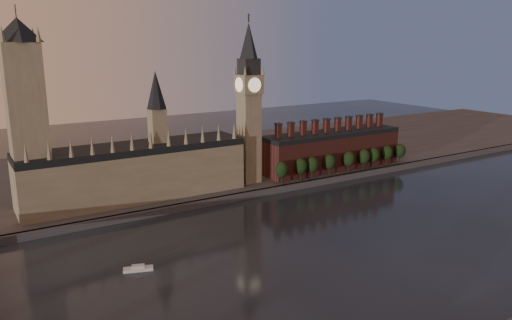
# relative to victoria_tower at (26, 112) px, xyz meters

# --- Properties ---
(ground) EXTENTS (900.00, 900.00, 0.00)m
(ground) POSITION_rel_victoria_tower_xyz_m (120.00, -115.00, -59.09)
(ground) COLOR black
(ground) RESTS_ON ground
(north_bank) EXTENTS (900.00, 182.00, 4.00)m
(north_bank) POSITION_rel_victoria_tower_xyz_m (120.00, 63.04, -57.09)
(north_bank) COLOR #49484E
(north_bank) RESTS_ON ground
(palace_of_westminster) EXTENTS (130.00, 30.30, 74.00)m
(palace_of_westminster) POSITION_rel_victoria_tower_xyz_m (55.59, -0.09, -37.46)
(palace_of_westminster) COLOR gray
(palace_of_westminster) RESTS_ON north_bank
(victoria_tower) EXTENTS (24.00, 24.00, 108.00)m
(victoria_tower) POSITION_rel_victoria_tower_xyz_m (0.00, 0.00, 0.00)
(victoria_tower) COLOR gray
(victoria_tower) RESTS_ON north_bank
(big_ben) EXTENTS (15.00, 15.00, 107.00)m
(big_ben) POSITION_rel_victoria_tower_xyz_m (130.00, -5.00, -2.26)
(big_ben) COLOR gray
(big_ben) RESTS_ON north_bank
(chimney_block) EXTENTS (110.00, 25.00, 37.00)m
(chimney_block) POSITION_rel_victoria_tower_xyz_m (200.00, -5.00, -41.27)
(chimney_block) COLOR maroon
(chimney_block) RESTS_ON north_bank
(embankment_tree_0) EXTENTS (8.60, 8.60, 14.88)m
(embankment_tree_0) POSITION_rel_victoria_tower_xyz_m (144.95, -21.05, -45.62)
(embankment_tree_0) COLOR black
(embankment_tree_0) RESTS_ON north_bank
(embankment_tree_1) EXTENTS (8.60, 8.60, 14.88)m
(embankment_tree_1) POSITION_rel_victoria_tower_xyz_m (161.27, -19.94, -45.62)
(embankment_tree_1) COLOR black
(embankment_tree_1) RESTS_ON north_bank
(embankment_tree_2) EXTENTS (8.60, 8.60, 14.88)m
(embankment_tree_2) POSITION_rel_victoria_tower_xyz_m (170.24, -20.79, -45.62)
(embankment_tree_2) COLOR black
(embankment_tree_2) RESTS_ON north_bank
(embankment_tree_3) EXTENTS (8.60, 8.60, 14.88)m
(embankment_tree_3) POSITION_rel_victoria_tower_xyz_m (185.59, -20.37, -45.62)
(embankment_tree_3) COLOR black
(embankment_tree_3) RESTS_ON north_bank
(embankment_tree_4) EXTENTS (8.60, 8.60, 14.88)m
(embankment_tree_4) POSITION_rel_victoria_tower_xyz_m (202.71, -21.04, -45.62)
(embankment_tree_4) COLOR black
(embankment_tree_4) RESTS_ON north_bank
(embankment_tree_5) EXTENTS (8.60, 8.60, 14.88)m
(embankment_tree_5) POSITION_rel_victoria_tower_xyz_m (216.89, -21.34, -45.62)
(embankment_tree_5) COLOR black
(embankment_tree_5) RESTS_ON north_bank
(embankment_tree_6) EXTENTS (8.60, 8.60, 14.88)m
(embankment_tree_6) POSITION_rel_victoria_tower_xyz_m (226.41, -21.36, -45.62)
(embankment_tree_6) COLOR black
(embankment_tree_6) RESTS_ON north_bank
(embankment_tree_7) EXTENTS (8.60, 8.60, 14.88)m
(embankment_tree_7) POSITION_rel_victoria_tower_xyz_m (240.78, -20.56, -45.62)
(embankment_tree_7) COLOR black
(embankment_tree_7) RESTS_ON north_bank
(embankment_tree_8) EXTENTS (8.60, 8.60, 14.88)m
(embankment_tree_8) POSITION_rel_victoria_tower_xyz_m (254.17, -20.95, -45.62)
(embankment_tree_8) COLOR black
(embankment_tree_8) RESTS_ON north_bank
(river_boat) EXTENTS (12.85, 7.42, 2.47)m
(river_boat) POSITION_rel_victoria_tower_xyz_m (26.23, -86.63, -58.14)
(river_boat) COLOR silver
(river_boat) RESTS_ON ground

